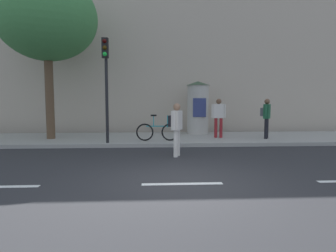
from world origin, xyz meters
TOP-DOWN VIEW (x-y plane):
  - ground_plane at (0.00, 0.00)m, footprint 80.00×80.00m
  - sidewalk_curb at (0.00, 7.00)m, footprint 36.00×4.00m
  - lane_markings at (0.00, 0.00)m, footprint 25.80×0.16m
  - building_backdrop at (0.00, 12.00)m, footprint 36.00×5.00m
  - traffic_light at (-2.43, 5.24)m, footprint 0.24×0.45m
  - poster_column at (1.62, 8.17)m, footprint 1.15×1.15m
  - street_tree at (-5.10, 6.77)m, footprint 4.24×4.24m
  - pedestrian_near_pole at (0.13, 3.18)m, footprint 0.50×0.62m
  - pedestrian_in_red_top at (4.34, 6.26)m, footprint 0.50×0.51m
  - pedestrian_with_backpack at (2.32, 6.66)m, footprint 0.61×0.36m
  - bicycle_leaning at (-0.44, 5.80)m, footprint 1.77×0.10m

SIDE VIEW (x-z plane):
  - ground_plane at x=0.00m, z-range 0.00..0.00m
  - lane_markings at x=0.00m, z-range 0.00..0.01m
  - sidewalk_curb at x=0.00m, z-range 0.00..0.15m
  - bicycle_leaning at x=-0.44m, z-range -0.01..1.08m
  - pedestrian_near_pole at x=0.13m, z-range 0.18..1.92m
  - pedestrian_with_backpack at x=2.32m, z-range 0.31..2.07m
  - pedestrian_in_red_top at x=4.34m, z-range 0.32..2.07m
  - poster_column at x=1.62m, z-range 0.17..2.78m
  - traffic_light at x=-2.43m, z-range 0.86..4.90m
  - street_tree at x=-5.10m, z-range 1.81..8.78m
  - building_backdrop at x=0.00m, z-range 0.00..10.82m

